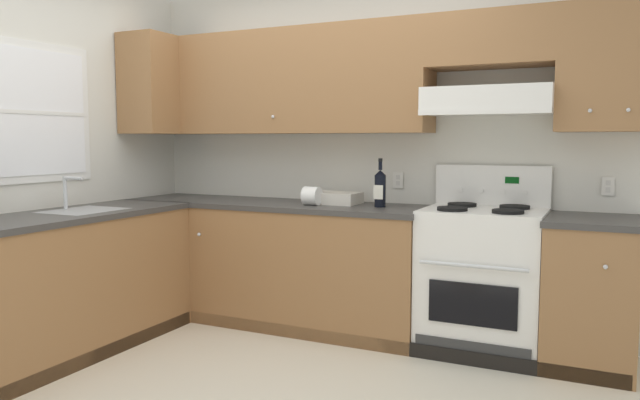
# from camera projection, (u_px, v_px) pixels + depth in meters

# --- Properties ---
(ground_plane) EXTENTS (7.04, 7.04, 0.00)m
(ground_plane) POSITION_uv_depth(u_px,v_px,m) (224.00, 390.00, 3.38)
(ground_plane) COLOR beige
(wall_back) EXTENTS (4.68, 0.57, 2.55)m
(wall_back) POSITION_uv_depth(u_px,v_px,m) (387.00, 125.00, 4.44)
(wall_back) COLOR silver
(wall_back) RESTS_ON ground_plane
(wall_left) EXTENTS (0.47, 4.00, 2.55)m
(wall_left) POSITION_uv_depth(u_px,v_px,m) (43.00, 144.00, 4.13)
(wall_left) COLOR silver
(wall_left) RESTS_ON ground_plane
(counter_back_run) EXTENTS (3.60, 0.65, 0.91)m
(counter_back_run) POSITION_uv_depth(u_px,v_px,m) (323.00, 268.00, 4.44)
(counter_back_run) COLOR olive
(counter_back_run) RESTS_ON ground_plane
(counter_left_run) EXTENTS (0.63, 1.91, 1.13)m
(counter_left_run) POSITION_uv_depth(u_px,v_px,m) (58.00, 285.00, 3.87)
(counter_left_run) COLOR olive
(counter_left_run) RESTS_ON ground_plane
(stove) EXTENTS (0.76, 0.62, 1.20)m
(stove) POSITION_uv_depth(u_px,v_px,m) (482.00, 279.00, 3.97)
(stove) COLOR white
(stove) RESTS_ON ground_plane
(wine_bottle) EXTENTS (0.08, 0.08, 0.34)m
(wine_bottle) POSITION_uv_depth(u_px,v_px,m) (380.00, 187.00, 4.22)
(wine_bottle) COLOR black
(wine_bottle) RESTS_ON counter_back_run
(bowl) EXTENTS (0.35, 0.26, 0.08)m
(bowl) POSITION_uv_depth(u_px,v_px,m) (335.00, 200.00, 4.46)
(bowl) COLOR beige
(bowl) RESTS_ON counter_back_run
(paper_towel_roll) EXTENTS (0.11, 0.13, 0.13)m
(paper_towel_roll) POSITION_uv_depth(u_px,v_px,m) (312.00, 196.00, 4.35)
(paper_towel_roll) COLOR white
(paper_towel_roll) RESTS_ON counter_back_run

